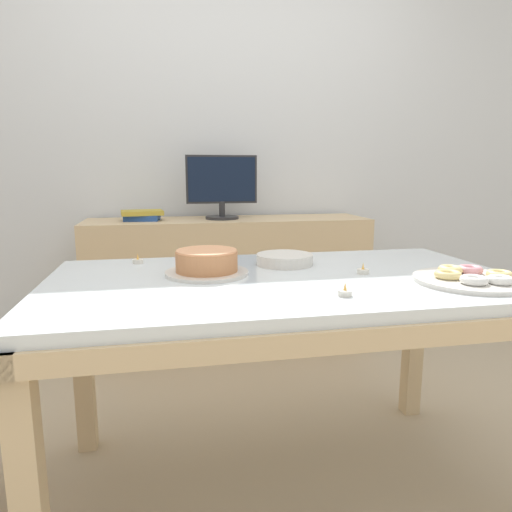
{
  "coord_description": "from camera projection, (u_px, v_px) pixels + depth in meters",
  "views": [
    {
      "loc": [
        -0.38,
        -1.42,
        1.11
      ],
      "look_at": [
        -0.08,
        0.07,
        0.83
      ],
      "focal_mm": 32.0,
      "sensor_mm": 36.0,
      "label": 1
    }
  ],
  "objects": [
    {
      "name": "computer_monitor",
      "position": [
        222.0,
        187.0,
        2.72
      ],
      "size": [
        0.42,
        0.2,
        0.38
      ],
      "color": "#262628",
      "rests_on": "sideboard"
    },
    {
      "name": "sideboard",
      "position": [
        229.0,
        286.0,
        2.84
      ],
      "size": [
        1.7,
        0.44,
        0.83
      ],
      "color": "#D1B284",
      "rests_on": "ground"
    },
    {
      "name": "dining_table",
      "position": [
        284.0,
        305.0,
        1.52
      ],
      "size": [
        1.56,
        0.89,
        0.77
      ],
      "color": "silver",
      "rests_on": "ground"
    },
    {
      "name": "cake_chocolate_round",
      "position": [
        207.0,
        263.0,
        1.53
      ],
      "size": [
        0.28,
        0.28,
        0.08
      ],
      "color": "silver",
      "rests_on": "dining_table"
    },
    {
      "name": "tealight_right_edge",
      "position": [
        345.0,
        292.0,
        1.27
      ],
      "size": [
        0.04,
        0.04,
        0.04
      ],
      "color": "silver",
      "rests_on": "dining_table"
    },
    {
      "name": "pastry_platter",
      "position": [
        471.0,
        278.0,
        1.42
      ],
      "size": [
        0.34,
        0.34,
        0.04
      ],
      "color": "silver",
      "rests_on": "dining_table"
    },
    {
      "name": "ground_plane",
      "position": [
        282.0,
        485.0,
        1.65
      ],
      "size": [
        12.0,
        12.0,
        0.0
      ],
      "primitive_type": "plane",
      "color": "tan"
    },
    {
      "name": "wall_back",
      "position": [
        221.0,
        143.0,
        2.97
      ],
      "size": [
        8.0,
        0.1,
        2.6
      ],
      "primitive_type": "cube",
      "color": "silver",
      "rests_on": "ground"
    },
    {
      "name": "tealight_near_cakes",
      "position": [
        138.0,
        261.0,
        1.72
      ],
      "size": [
        0.04,
        0.04,
        0.04
      ],
      "color": "silver",
      "rests_on": "dining_table"
    },
    {
      "name": "book_stack",
      "position": [
        142.0,
        215.0,
        2.66
      ],
      "size": [
        0.25,
        0.19,
        0.06
      ],
      "color": "#23478C",
      "rests_on": "sideboard"
    },
    {
      "name": "plate_stack",
      "position": [
        285.0,
        259.0,
        1.7
      ],
      "size": [
        0.21,
        0.21,
        0.04
      ],
      "color": "silver",
      "rests_on": "dining_table"
    },
    {
      "name": "tealight_left_edge",
      "position": [
        363.0,
        271.0,
        1.54
      ],
      "size": [
        0.04,
        0.04,
        0.04
      ],
      "color": "silver",
      "rests_on": "dining_table"
    }
  ]
}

